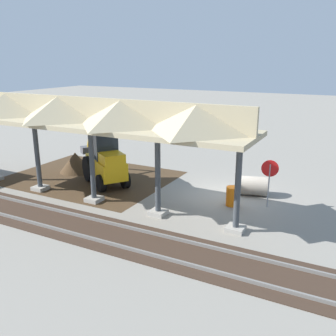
{
  "coord_description": "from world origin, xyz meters",
  "views": [
    {
      "loc": [
        -5.56,
        16.71,
        6.5
      ],
      "look_at": [
        2.23,
        1.8,
        1.6
      ],
      "focal_mm": 40.0,
      "sensor_mm": 36.0,
      "label": 1
    }
  ],
  "objects_px": {
    "stop_sign": "(270,174)",
    "traffic_barrel": "(232,196)",
    "backhoe": "(105,161)",
    "concrete_pipe": "(253,186)"
  },
  "relations": [
    {
      "from": "stop_sign",
      "to": "traffic_barrel",
      "type": "height_order",
      "value": "stop_sign"
    },
    {
      "from": "concrete_pipe",
      "to": "stop_sign",
      "type": "bearing_deg",
      "value": 128.42
    },
    {
      "from": "backhoe",
      "to": "traffic_barrel",
      "type": "relative_size",
      "value": 5.55
    },
    {
      "from": "stop_sign",
      "to": "traffic_barrel",
      "type": "relative_size",
      "value": 2.46
    },
    {
      "from": "traffic_barrel",
      "to": "stop_sign",
      "type": "bearing_deg",
      "value": -159.21
    },
    {
      "from": "backhoe",
      "to": "traffic_barrel",
      "type": "height_order",
      "value": "backhoe"
    },
    {
      "from": "backhoe",
      "to": "traffic_barrel",
      "type": "distance_m",
      "value": 7.19
    },
    {
      "from": "backhoe",
      "to": "traffic_barrel",
      "type": "xyz_separation_m",
      "value": [
        -7.14,
        -0.04,
        -0.81
      ]
    },
    {
      "from": "stop_sign",
      "to": "backhoe",
      "type": "relative_size",
      "value": 0.44
    },
    {
      "from": "stop_sign",
      "to": "traffic_barrel",
      "type": "distance_m",
      "value": 1.96
    }
  ]
}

